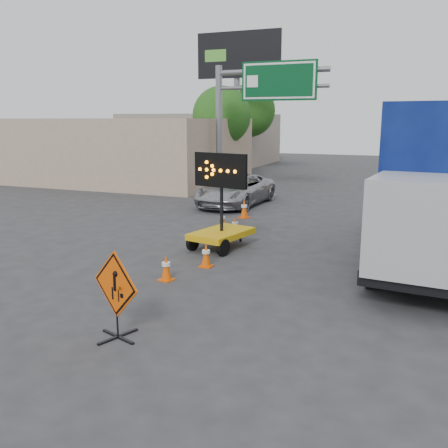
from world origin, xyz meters
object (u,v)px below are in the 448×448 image
Objects in this scene: arrow_board at (222,228)px; construction_sign at (116,293)px; pickup_truck at (236,190)px; box_truck at (448,192)px.

construction_sign is at bearing -71.37° from arrow_board.
pickup_truck is at bearing 121.81° from construction_sign.
construction_sign is at bearing -74.98° from pickup_truck.
construction_sign is 0.56× the size of arrow_board.
arrow_board is at bearing -69.61° from pickup_truck.
construction_sign reaches higher than pickup_truck.
construction_sign is 6.81m from arrow_board.
box_truck is at bearing -34.46° from pickup_truck.
box_truck is (5.63, 7.77, 1.10)m from construction_sign.
pickup_truck is at bearing 120.34° from arrow_board.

